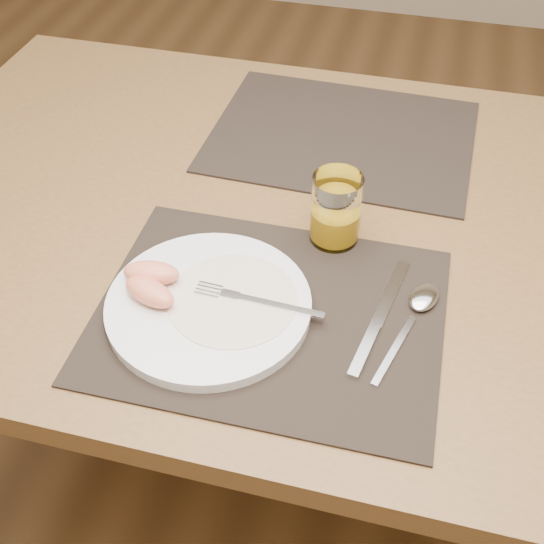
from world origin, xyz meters
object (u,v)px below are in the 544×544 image
at_px(placemat_near, 270,314).
at_px(spoon, 420,305).
at_px(table, 305,252).
at_px(juice_glass, 336,212).
at_px(placemat_far, 342,136).
at_px(fork, 248,299).
at_px(knife, 376,325).
at_px(plate, 209,305).

bearing_deg(placemat_near, spoon, 17.16).
bearing_deg(table, juice_glass, -45.72).
height_order(placemat_far, juice_glass, juice_glass).
bearing_deg(juice_glass, placemat_far, 97.49).
xyz_separation_m(spoon, juice_glass, (-0.14, 0.11, 0.04)).
bearing_deg(fork, knife, 3.16).
xyz_separation_m(placemat_far, spoon, (0.17, -0.38, 0.01)).
bearing_deg(knife, juice_glass, 118.15).
bearing_deg(juice_glass, plate, -126.19).
bearing_deg(spoon, fork, -165.36).
bearing_deg(placemat_far, plate, -102.09).
height_order(placemat_near, plate, plate).
bearing_deg(spoon, juice_glass, 140.98).
height_order(table, placemat_far, placemat_far).
relative_size(fork, knife, 0.80).
bearing_deg(knife, placemat_far, 105.63).
height_order(knife, juice_glass, juice_glass).
distance_m(placemat_near, juice_glass, 0.18).
relative_size(placemat_far, spoon, 2.37).
bearing_deg(spoon, table, 139.02).
bearing_deg(fork, spoon, 14.64).
height_order(table, knife, knife).
bearing_deg(placemat_far, knife, -74.37).
relative_size(fork, juice_glass, 1.63).
height_order(spoon, juice_glass, juice_glass).
bearing_deg(placemat_near, juice_glass, 72.31).
bearing_deg(plate, placemat_far, 77.91).
distance_m(placemat_far, knife, 0.45).
height_order(placemat_far, knife, knife).
distance_m(placemat_near, placemat_far, 0.44).
bearing_deg(spoon, placemat_near, -162.84).
bearing_deg(juice_glass, placemat_near, -107.69).
bearing_deg(table, plate, -109.45).
bearing_deg(spoon, plate, -165.04).
relative_size(table, fork, 7.99).
xyz_separation_m(plate, fork, (0.05, 0.01, 0.01)).
xyz_separation_m(knife, spoon, (0.05, 0.05, 0.00)).
distance_m(plate, knife, 0.22).
relative_size(spoon, juice_glass, 1.76).
bearing_deg(fork, plate, -163.60).
relative_size(table, juice_glass, 13.00).
height_order(plate, spoon, plate).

